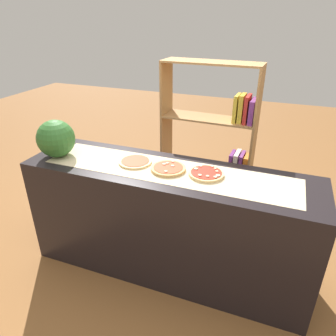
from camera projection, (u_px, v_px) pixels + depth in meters
The scene contains 8 objects.
ground_plane at pixel (168, 265), 2.72m from camera, with size 12.00×12.00×0.00m, color brown.
counter at pixel (168, 222), 2.51m from camera, with size 2.22×0.60×0.92m, color black.
parchment_paper at pixel (168, 170), 2.30m from camera, with size 1.89×0.41×0.00m, color beige.
pizza_plain_0 at pixel (135, 162), 2.41m from camera, with size 0.25×0.25×0.02m.
pizza_mushroom_1 at pixel (168, 168), 2.30m from camera, with size 0.26×0.26×0.03m.
pizza_mushroom_2 at pixel (206, 174), 2.23m from camera, with size 0.25×0.25×0.03m.
watermelon at pixel (56, 139), 2.47m from camera, with size 0.30×0.30×0.30m, color #2D6628.
bookshelf at pixel (218, 147), 3.10m from camera, with size 0.93×0.32×1.58m.
Camera 1 is at (0.73, -1.91, 1.97)m, focal length 33.40 mm.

